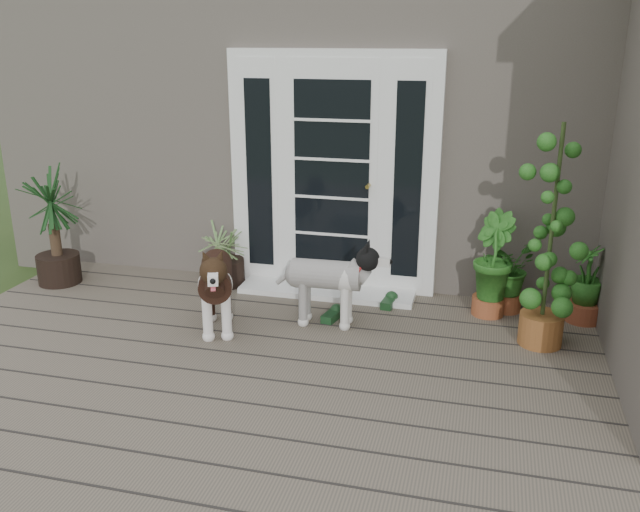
# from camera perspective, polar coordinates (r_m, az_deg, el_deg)

# --- Properties ---
(deck) EXTENTS (6.20, 4.60, 0.12)m
(deck) POSITION_cam_1_polar(r_m,az_deg,el_deg) (4.40, -3.18, -13.50)
(deck) COLOR #6B5B4C
(deck) RESTS_ON ground
(house_main) EXTENTS (7.40, 4.00, 3.10)m
(house_main) POSITION_cam_1_polar(r_m,az_deg,el_deg) (7.94, 6.03, 12.25)
(house_main) COLOR #665E54
(house_main) RESTS_ON ground
(door_unit) EXTENTS (1.90, 0.14, 2.15)m
(door_unit) POSITION_cam_1_polar(r_m,az_deg,el_deg) (6.03, 1.09, 7.02)
(door_unit) COLOR white
(door_unit) RESTS_ON deck
(door_step) EXTENTS (1.60, 0.40, 0.05)m
(door_step) POSITION_cam_1_polar(r_m,az_deg,el_deg) (6.14, 0.60, -2.99)
(door_step) COLOR white
(door_step) RESTS_ON deck
(brindle_dog) EXTENTS (0.62, 0.88, 0.68)m
(brindle_dog) POSITION_cam_1_polar(r_m,az_deg,el_deg) (5.35, -8.80, -2.92)
(brindle_dog) COLOR #311A12
(brindle_dog) RESTS_ON deck
(white_dog) EXTENTS (0.77, 0.35, 0.63)m
(white_dog) POSITION_cam_1_polar(r_m,az_deg,el_deg) (5.40, 0.52, -2.75)
(white_dog) COLOR beige
(white_dog) RESTS_ON deck
(spider_plant) EXTENTS (0.63, 0.63, 0.66)m
(spider_plant) POSITION_cam_1_polar(r_m,az_deg,el_deg) (6.34, -8.20, 0.42)
(spider_plant) COLOR #90A968
(spider_plant) RESTS_ON deck
(yucca) EXTENTS (0.82, 0.82, 1.10)m
(yucca) POSITION_cam_1_polar(r_m,az_deg,el_deg) (6.73, -21.76, 2.29)
(yucca) COLOR black
(yucca) RESTS_ON deck
(herb_a) EXTENTS (0.61, 0.61, 0.56)m
(herb_a) POSITION_cam_1_polar(r_m,az_deg,el_deg) (5.90, 15.80, -1.96)
(herb_a) COLOR #225C1A
(herb_a) RESTS_ON deck
(herb_b) EXTENTS (0.57, 0.57, 0.67)m
(herb_b) POSITION_cam_1_polar(r_m,az_deg,el_deg) (5.76, 14.31, -1.77)
(herb_b) COLOR #1C641D
(herb_b) RESTS_ON deck
(herb_c) EXTENTS (0.36, 0.36, 0.51)m
(herb_c) POSITION_cam_1_polar(r_m,az_deg,el_deg) (5.91, 21.72, -2.86)
(herb_c) COLOR #1F5919
(herb_c) RESTS_ON deck
(sapling) EXTENTS (0.57, 0.57, 1.75)m
(sapling) POSITION_cam_1_polar(r_m,az_deg,el_deg) (5.15, 19.12, 1.72)
(sapling) COLOR #1D601B
(sapling) RESTS_ON deck
(clog_left) EXTENTS (0.16, 0.30, 0.08)m
(clog_left) POSITION_cam_1_polar(r_m,az_deg,el_deg) (5.89, 5.91, -3.85)
(clog_left) COLOR #173A1A
(clog_left) RESTS_ON deck
(clog_right) EXTENTS (0.19, 0.31, 0.09)m
(clog_right) POSITION_cam_1_polar(r_m,az_deg,el_deg) (5.59, 1.05, -5.02)
(clog_right) COLOR #17391B
(clog_right) RESTS_ON deck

